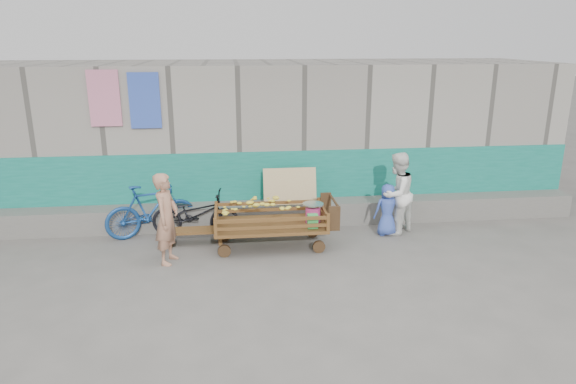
{
  "coord_description": "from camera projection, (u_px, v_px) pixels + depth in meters",
  "views": [
    {
      "loc": [
        -0.8,
        -6.99,
        3.48
      ],
      "look_at": [
        0.15,
        1.2,
        1.0
      ],
      "focal_mm": 32.0,
      "sensor_mm": 36.0,
      "label": 1
    }
  ],
  "objects": [
    {
      "name": "building_wall",
      "position": [
        266.0,
        134.0,
        11.17
      ],
      "size": [
        12.0,
        3.5,
        3.0
      ],
      "color": "gray",
      "rests_on": "ground"
    },
    {
      "name": "woman",
      "position": [
        397.0,
        194.0,
        9.34
      ],
      "size": [
        0.94,
        0.92,
        1.52
      ],
      "primitive_type": "imported",
      "rotation": [
        0.0,
        0.0,
        3.83
      ],
      "color": "white",
      "rests_on": "ground"
    },
    {
      "name": "bicycle_dark",
      "position": [
        196.0,
        214.0,
        9.3
      ],
      "size": [
        1.65,
        0.74,
        0.84
      ],
      "primitive_type": "imported",
      "rotation": [
        0.0,
        0.0,
        1.45
      ],
      "color": "black",
      "rests_on": "ground"
    },
    {
      "name": "vendor_man",
      "position": [
        167.0,
        219.0,
        8.11
      ],
      "size": [
        0.48,
        0.62,
        1.48
      ],
      "primitive_type": "imported",
      "rotation": [
        0.0,
        0.0,
        1.31
      ],
      "color": "#AE795D",
      "rests_on": "ground"
    },
    {
      "name": "banana_cart",
      "position": [
        268.0,
        214.0,
        8.74
      ],
      "size": [
        2.08,
        0.95,
        0.89
      ],
      "color": "#573818",
      "rests_on": "ground"
    },
    {
      "name": "bench",
      "position": [
        195.0,
        233.0,
        9.0
      ],
      "size": [
        1.08,
        0.32,
        0.27
      ],
      "color": "#573818",
      "rests_on": "ground"
    },
    {
      "name": "bicycle_blue",
      "position": [
        151.0,
        210.0,
        9.28
      ],
      "size": [
        1.69,
        0.96,
        0.98
      ],
      "primitive_type": "imported",
      "rotation": [
        0.0,
        0.0,
        1.9
      ],
      "color": "navy",
      "rests_on": "ground"
    },
    {
      "name": "ground",
      "position": [
        288.0,
        278.0,
        7.74
      ],
      "size": [
        80.0,
        80.0,
        0.0
      ],
      "primitive_type": "plane",
      "color": "#5B5954",
      "rests_on": "ground"
    },
    {
      "name": "child",
      "position": [
        387.0,
        210.0,
        9.34
      ],
      "size": [
        0.5,
        0.35,
        0.96
      ],
      "primitive_type": "imported",
      "rotation": [
        0.0,
        0.0,
        3.23
      ],
      "color": "#3954B1",
      "rests_on": "ground"
    }
  ]
}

